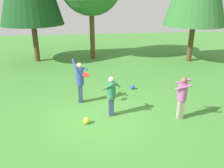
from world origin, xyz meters
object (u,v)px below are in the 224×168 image
frisbee (86,75)px  ball_yellow (86,121)px  person_catcher (111,93)px  person_bystander (182,95)px  person_thrower (80,79)px  ball_blue (133,87)px

frisbee → ball_yellow: frisbee is taller
ball_yellow → frisbee: bearing=87.3°
person_catcher → frisbee: 1.35m
person_bystander → frisbee: bearing=-0.0°
person_thrower → ball_yellow: size_ratio=8.19×
person_bystander → ball_blue: size_ratio=7.61×
ball_yellow → ball_blue: ball_yellow is taller
person_thrower → ball_blue: 2.96m
person_bystander → ball_yellow: 3.63m
person_thrower → person_catcher: (1.17, -1.33, -0.14)m
frisbee → ball_blue: bearing=35.3°
person_catcher → person_thrower: bearing=-4.6°
person_thrower → frisbee: bearing=0.0°
frisbee → person_thrower: bearing=120.3°
ball_yellow → ball_blue: 3.82m
person_thrower → person_catcher: person_thrower is taller
person_catcher → frisbee: bearing=-0.0°
frisbee → ball_yellow: size_ratio=1.28×
person_bystander → frisbee: size_ratio=5.32×
person_thrower → person_catcher: 1.78m
person_thrower → ball_blue: bearing=84.2°
frisbee → ball_blue: (2.28, 1.61, -1.29)m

